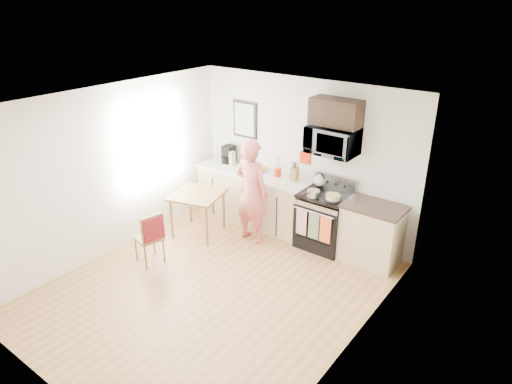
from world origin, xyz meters
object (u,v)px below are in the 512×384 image
Objects in this scene: person at (252,192)px; chair at (152,233)px; cake at (333,197)px; range at (324,221)px; dining_table at (197,198)px; microwave at (333,141)px.

person is 2.04× the size of chair.
chair is 3.24× the size of cake.
chair is (-1.75, -2.04, 0.11)m from range.
range is at bearing -150.82° from person.
person reaches higher than dining_table.
cake is (0.20, -0.14, 0.53)m from range.
chair is (0.16, -1.14, -0.10)m from dining_table.
range is at bearing 62.44° from chair.
cake reaches higher than chair.
person is 2.05× the size of dining_table.
chair is at bearing -135.69° from cake.
chair is at bearing -82.16° from dining_table.
person is at bearing -149.05° from microwave.
dining_table is (-0.86, -0.37, -0.21)m from person.
range is 1.25m from person.
cake is (0.20, -0.24, -0.79)m from microwave.
cake is (1.95, 1.90, 0.42)m from chair.
microwave is (-0.00, 0.10, 1.32)m from range.
chair is (-1.75, -2.14, -1.21)m from microwave.
microwave is at bearing 27.74° from dining_table.
person is 6.61× the size of cake.
microwave is at bearing 90.06° from range.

